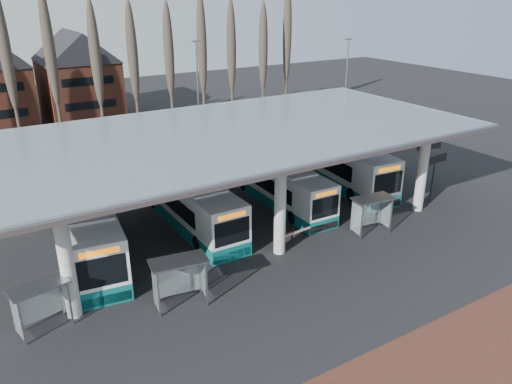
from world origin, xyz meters
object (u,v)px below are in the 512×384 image
bus_2 (278,183)px  shelter_0 (39,297)px  bus_1 (188,200)px  bus_0 (86,224)px  shelter_2 (371,207)px  shelter_1 (179,271)px  bus_3 (334,161)px

bus_2 → shelter_0: (-17.62, -6.75, 0.25)m
bus_2 → bus_1: bearing=179.4°
bus_0 → shelter_2: size_ratio=4.66×
shelter_0 → bus_2: bearing=9.3°
shelter_0 → shelter_1: 6.40m
bus_1 → bus_2: (7.08, -0.25, -0.11)m
bus_1 → bus_3: bearing=4.4°
shelter_0 → shelter_2: shelter_2 is taller
bus_0 → bus_2: (13.87, 0.09, -0.20)m
shelter_2 → bus_3: bearing=71.3°
shelter_0 → shelter_1: bearing=-25.4°
shelter_0 → bus_0: bearing=48.9°
shelter_2 → shelter_0: bearing=-174.5°
bus_0 → bus_1: bearing=10.0°
bus_2 → shelter_2: (2.33, -7.28, 0.32)m
bus_1 → shelter_1: bus_1 is taller
shelter_2 → bus_0: bearing=163.1°
bus_1 → bus_2: size_ratio=1.07×
shelter_1 → shelter_0: bearing=174.7°
bus_1 → bus_2: bearing=-2.1°
bus_0 → bus_2: bus_0 is taller
bus_1 → bus_2: 7.09m
bus_0 → bus_1: bus_0 is taller
bus_0 → shelter_1: size_ratio=4.44×
bus_0 → bus_3: 20.38m
bus_1 → bus_3: bus_3 is taller
shelter_1 → shelter_2: size_ratio=1.05×
bus_2 → shelter_0: bus_2 is taller
bus_2 → shelter_1: bus_2 is taller
shelter_0 → bus_1: bearing=21.9°
shelter_0 → shelter_1: shelter_1 is taller
bus_1 → shelter_0: (-10.54, -7.00, 0.14)m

